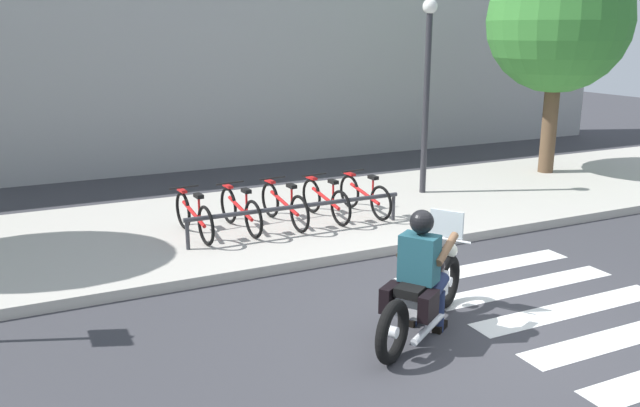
{
  "coord_description": "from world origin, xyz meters",
  "views": [
    {
      "loc": [
        -4.56,
        -5.32,
        3.3
      ],
      "look_at": [
        -0.68,
        2.77,
        0.9
      ],
      "focal_mm": 36.74,
      "sensor_mm": 36.0,
      "label": 1
    }
  ],
  "objects_px": {
    "bicycle_0": "(194,216)",
    "bicycle_4": "(365,195)",
    "motorcycle": "(423,293)",
    "rider": "(422,264)",
    "street_lamp": "(427,80)",
    "tree_near_rack": "(559,22)",
    "bike_rack": "(298,209)",
    "bicycle_2": "(284,205)",
    "bicycle_3": "(326,200)",
    "bicycle_1": "(240,210)"
  },
  "relations": [
    {
      "from": "rider",
      "to": "tree_near_rack",
      "type": "xyz_separation_m",
      "value": [
        7.06,
        5.39,
        2.61
      ]
    },
    {
      "from": "bike_rack",
      "to": "bicycle_3",
      "type": "bearing_deg",
      "value": 36.11
    },
    {
      "from": "bicycle_2",
      "to": "street_lamp",
      "type": "bearing_deg",
      "value": 14.74
    },
    {
      "from": "bike_rack",
      "to": "motorcycle",
      "type": "bearing_deg",
      "value": -90.33
    },
    {
      "from": "bicycle_4",
      "to": "tree_near_rack",
      "type": "bearing_deg",
      "value": 13.22
    },
    {
      "from": "bike_rack",
      "to": "bicycle_1",
      "type": "bearing_deg",
      "value": 143.93
    },
    {
      "from": "rider",
      "to": "bicycle_0",
      "type": "relative_size",
      "value": 0.91
    },
    {
      "from": "bicycle_0",
      "to": "bicycle_4",
      "type": "relative_size",
      "value": 1.03
    },
    {
      "from": "rider",
      "to": "bicycle_4",
      "type": "height_order",
      "value": "rider"
    },
    {
      "from": "bicycle_0",
      "to": "rider",
      "type": "bearing_deg",
      "value": -70.74
    },
    {
      "from": "motorcycle",
      "to": "bicycle_2",
      "type": "distance_m",
      "value": 4.07
    },
    {
      "from": "motorcycle",
      "to": "rider",
      "type": "xyz_separation_m",
      "value": [
        -0.07,
        -0.04,
        0.37
      ]
    },
    {
      "from": "rider",
      "to": "bicycle_0",
      "type": "xyz_separation_m",
      "value": [
        -1.44,
        4.11,
        -0.35
      ]
    },
    {
      "from": "motorcycle",
      "to": "bicycle_3",
      "type": "height_order",
      "value": "motorcycle"
    },
    {
      "from": "bicycle_0",
      "to": "bicycle_1",
      "type": "height_order",
      "value": "bicycle_0"
    },
    {
      "from": "rider",
      "to": "bicycle_2",
      "type": "bearing_deg",
      "value": 88.81
    },
    {
      "from": "bicycle_0",
      "to": "bicycle_3",
      "type": "relative_size",
      "value": 1.03
    },
    {
      "from": "tree_near_rack",
      "to": "bicycle_3",
      "type": "bearing_deg",
      "value": -168.35
    },
    {
      "from": "rider",
      "to": "bicycle_0",
      "type": "distance_m",
      "value": 4.37
    },
    {
      "from": "bicycle_2",
      "to": "bicycle_4",
      "type": "bearing_deg",
      "value": -0.0
    },
    {
      "from": "bicycle_1",
      "to": "bike_rack",
      "type": "relative_size",
      "value": 0.43
    },
    {
      "from": "street_lamp",
      "to": "tree_near_rack",
      "type": "height_order",
      "value": "tree_near_rack"
    },
    {
      "from": "rider",
      "to": "bicycle_4",
      "type": "xyz_separation_m",
      "value": [
        1.61,
        4.11,
        -0.35
      ]
    },
    {
      "from": "rider",
      "to": "bicycle_0",
      "type": "height_order",
      "value": "rider"
    },
    {
      "from": "bicycle_1",
      "to": "tree_near_rack",
      "type": "height_order",
      "value": "tree_near_rack"
    },
    {
      "from": "rider",
      "to": "bike_rack",
      "type": "xyz_separation_m",
      "value": [
        0.09,
        3.56,
        -0.27
      ]
    },
    {
      "from": "bicycle_4",
      "to": "tree_near_rack",
      "type": "height_order",
      "value": "tree_near_rack"
    },
    {
      "from": "bicycle_2",
      "to": "street_lamp",
      "type": "height_order",
      "value": "street_lamp"
    },
    {
      "from": "motorcycle",
      "to": "bicycle_3",
      "type": "bearing_deg",
      "value": 79.15
    },
    {
      "from": "tree_near_rack",
      "to": "rider",
      "type": "bearing_deg",
      "value": -142.62
    },
    {
      "from": "motorcycle",
      "to": "bicycle_1",
      "type": "xyz_separation_m",
      "value": [
        -0.74,
        4.07,
        0.02
      ]
    },
    {
      "from": "bicycle_3",
      "to": "tree_near_rack",
      "type": "distance_m",
      "value": 7.0
    },
    {
      "from": "bike_rack",
      "to": "bicycle_2",
      "type": "bearing_deg",
      "value": 90.05
    },
    {
      "from": "motorcycle",
      "to": "bicycle_4",
      "type": "height_order",
      "value": "motorcycle"
    },
    {
      "from": "bicycle_4",
      "to": "bicycle_3",
      "type": "bearing_deg",
      "value": -180.0
    },
    {
      "from": "bicycle_1",
      "to": "bike_rack",
      "type": "xyz_separation_m",
      "value": [
        0.76,
        -0.55,
        0.08
      ]
    },
    {
      "from": "bicycle_4",
      "to": "street_lamp",
      "type": "distance_m",
      "value": 2.76
    },
    {
      "from": "bicycle_4",
      "to": "bicycle_1",
      "type": "bearing_deg",
      "value": -180.0
    },
    {
      "from": "bicycle_1",
      "to": "bicycle_4",
      "type": "distance_m",
      "value": 2.28
    },
    {
      "from": "tree_near_rack",
      "to": "bicycle_1",
      "type": "bearing_deg",
      "value": -170.6
    },
    {
      "from": "bicycle_0",
      "to": "bicycle_4",
      "type": "distance_m",
      "value": 3.04
    },
    {
      "from": "bicycle_3",
      "to": "bicycle_1",
      "type": "bearing_deg",
      "value": -180.0
    },
    {
      "from": "bicycle_3",
      "to": "bicycle_4",
      "type": "distance_m",
      "value": 0.76
    },
    {
      "from": "rider",
      "to": "bike_rack",
      "type": "height_order",
      "value": "rider"
    },
    {
      "from": "bike_rack",
      "to": "tree_near_rack",
      "type": "relative_size",
      "value": 0.73
    },
    {
      "from": "motorcycle",
      "to": "street_lamp",
      "type": "relative_size",
      "value": 0.51
    },
    {
      "from": "bicycle_2",
      "to": "bicycle_4",
      "type": "xyz_separation_m",
      "value": [
        1.52,
        -0.0,
        -0.0
      ]
    },
    {
      "from": "motorcycle",
      "to": "bicycle_3",
      "type": "relative_size",
      "value": 1.26
    },
    {
      "from": "street_lamp",
      "to": "bicycle_1",
      "type": "bearing_deg",
      "value": -167.9
    },
    {
      "from": "bicycle_3",
      "to": "bicycle_4",
      "type": "bearing_deg",
      "value": 0.0
    }
  ]
}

